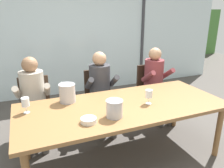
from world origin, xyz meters
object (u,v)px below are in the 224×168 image
(dining_table, at_px, (123,109))
(chair_left_of_center, at_px, (99,93))
(person_charcoal_jacket, at_px, (101,87))
(ice_bucket_secondary, at_px, (114,108))
(tasting_bowl, at_px, (89,120))
(wine_glass_near_bucket, at_px, (149,94))
(chair_near_curtain, at_px, (35,103))
(person_beige_jumper, at_px, (33,96))
(chair_center, at_px, (150,86))
(ice_bucket_primary, at_px, (67,93))
(person_maroon_top, at_px, (156,79))
(wine_glass_by_left_taster, at_px, (25,103))

(dining_table, height_order, chair_left_of_center, chair_left_of_center)
(person_charcoal_jacket, bearing_deg, chair_left_of_center, 87.98)
(ice_bucket_secondary, relative_size, tasting_bowl, 1.18)
(ice_bucket_secondary, bearing_deg, person_charcoal_jacket, 77.62)
(tasting_bowl, distance_m, wine_glass_near_bucket, 0.82)
(chair_near_curtain, xyz_separation_m, ice_bucket_secondary, (0.72, -1.19, 0.30))
(chair_left_of_center, distance_m, tasting_bowl, 1.36)
(person_beige_jumper, relative_size, ice_bucket_secondary, 6.47)
(wine_glass_near_bucket, bearing_deg, chair_left_of_center, 104.05)
(person_beige_jumper, bearing_deg, chair_left_of_center, 14.22)
(wine_glass_near_bucket, bearing_deg, chair_center, 56.61)
(person_charcoal_jacket, distance_m, ice_bucket_secondary, 1.08)
(dining_table, distance_m, person_charcoal_jacket, 0.80)
(ice_bucket_primary, xyz_separation_m, ice_bucket_secondary, (0.37, -0.59, -0.02))
(person_beige_jumper, xyz_separation_m, person_charcoal_jacket, (0.98, -0.00, 0.00))
(dining_table, relative_size, ice_bucket_primary, 10.73)
(chair_left_of_center, relative_size, ice_bucket_secondary, 4.77)
(person_maroon_top, bearing_deg, chair_center, 90.30)
(person_beige_jumper, bearing_deg, wine_glass_by_left_taster, -95.01)
(ice_bucket_secondary, xyz_separation_m, tasting_bowl, (-0.29, -0.02, -0.07))
(chair_near_curtain, distance_m, tasting_bowl, 1.31)
(chair_near_curtain, bearing_deg, wine_glass_by_left_taster, -96.70)
(ice_bucket_primary, bearing_deg, person_maroon_top, 16.18)
(person_beige_jumper, height_order, wine_glass_near_bucket, person_beige_jumper)
(chair_left_of_center, bearing_deg, ice_bucket_secondary, -97.21)
(dining_table, distance_m, tasting_bowl, 0.58)
(chair_left_of_center, relative_size, person_charcoal_jacket, 0.74)
(person_beige_jumper, bearing_deg, tasting_bowl, -61.94)
(chair_left_of_center, xyz_separation_m, chair_center, (0.95, -0.01, 0.00))
(chair_left_of_center, bearing_deg, wine_glass_by_left_taster, -140.98)
(ice_bucket_secondary, height_order, wine_glass_by_left_taster, ice_bucket_secondary)
(dining_table, xyz_separation_m, person_maroon_top, (0.99, 0.80, 0.03))
(chair_near_curtain, height_order, tasting_bowl, chair_near_curtain)
(chair_near_curtain, xyz_separation_m, wine_glass_by_left_taster, (-0.12, -0.73, 0.32))
(dining_table, bearing_deg, wine_glass_near_bucket, -16.99)
(chair_left_of_center, xyz_separation_m, wine_glass_by_left_taster, (-1.09, -0.76, 0.32))
(ice_bucket_secondary, relative_size, wine_glass_near_bucket, 1.08)
(dining_table, xyz_separation_m, wine_glass_by_left_taster, (-1.07, 0.21, 0.18))
(chair_left_of_center, xyz_separation_m, ice_bucket_primary, (-0.62, -0.63, 0.32))
(dining_table, relative_size, wine_glass_near_bucket, 14.14)
(person_maroon_top, bearing_deg, tasting_bowl, -146.45)
(chair_left_of_center, relative_size, tasting_bowl, 5.63)
(chair_left_of_center, xyz_separation_m, person_charcoal_jacket, (-0.02, -0.17, 0.17))
(dining_table, xyz_separation_m, wine_glass_near_bucket, (0.29, -0.09, 0.18))
(chair_near_curtain, xyz_separation_m, person_charcoal_jacket, (0.95, -0.14, 0.17))
(dining_table, distance_m, ice_bucket_primary, 0.70)
(chair_center, height_order, person_beige_jumper, person_beige_jumper)
(dining_table, distance_m, wine_glass_near_bucket, 0.35)
(chair_center, height_order, person_maroon_top, person_maroon_top)
(dining_table, distance_m, chair_left_of_center, 0.98)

